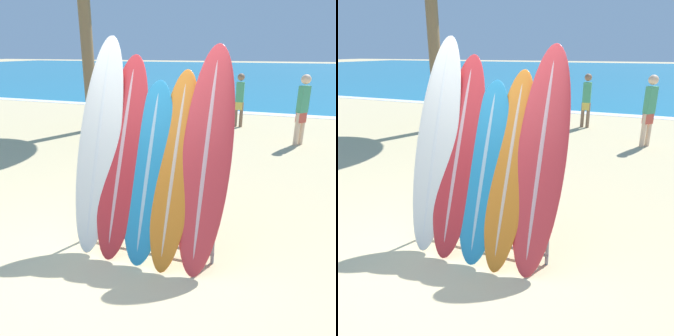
% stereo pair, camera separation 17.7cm
% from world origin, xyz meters
% --- Properties ---
extents(ground_plane, '(160.00, 160.00, 0.00)m').
position_xyz_m(ground_plane, '(0.00, 0.00, 0.00)').
color(ground_plane, '#CCB789').
extents(ocean_water, '(120.00, 60.00, 0.01)m').
position_xyz_m(ocean_water, '(0.00, 39.73, 0.00)').
color(ocean_water, teal).
rests_on(ocean_water, ground_plane).
extents(surfboard_rack, '(1.69, 0.04, 0.79)m').
position_xyz_m(surfboard_rack, '(0.26, 0.40, 0.43)').
color(surfboard_rack, slate).
rests_on(surfboard_rack, ground_plane).
extents(surfboard_slot_0, '(0.56, 1.02, 2.52)m').
position_xyz_m(surfboard_slot_0, '(-0.41, 0.55, 1.26)').
color(surfboard_slot_0, silver).
rests_on(surfboard_slot_0, ground_plane).
extents(surfboard_slot_1, '(0.57, 1.06, 2.30)m').
position_xyz_m(surfboard_slot_1, '(-0.09, 0.52, 1.15)').
color(surfboard_slot_1, red).
rests_on(surfboard_slot_1, ground_plane).
extents(surfboard_slot_2, '(0.55, 0.91, 2.02)m').
position_xyz_m(surfboard_slot_2, '(0.27, 0.47, 1.01)').
color(surfboard_slot_2, teal).
rests_on(surfboard_slot_2, ground_plane).
extents(surfboard_slot_3, '(0.49, 1.05, 2.15)m').
position_xyz_m(surfboard_slot_3, '(0.58, 0.49, 1.07)').
color(surfboard_slot_3, orange).
rests_on(surfboard_slot_3, ground_plane).
extents(surfboard_slot_4, '(0.56, 1.02, 2.42)m').
position_xyz_m(surfboard_slot_4, '(0.93, 0.53, 1.21)').
color(surfboard_slot_4, red).
rests_on(surfboard_slot_4, ground_plane).
extents(person_near_water, '(0.28, 0.22, 1.67)m').
position_xyz_m(person_near_water, '(0.32, 7.85, 0.91)').
color(person_near_water, '#846047').
rests_on(person_near_water, ground_plane).
extents(person_mid_beach, '(0.30, 0.30, 1.79)m').
position_xyz_m(person_mid_beach, '(2.11, 6.17, 0.97)').
color(person_mid_beach, beige).
rests_on(person_mid_beach, ground_plane).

